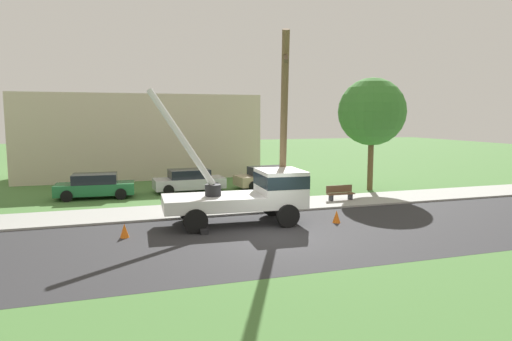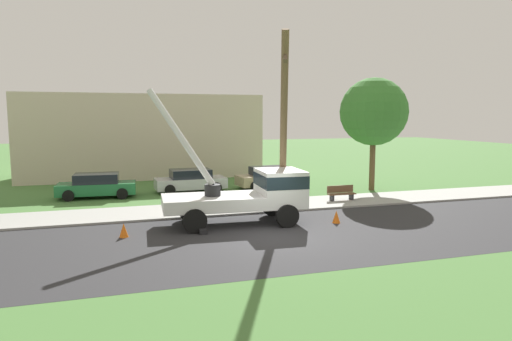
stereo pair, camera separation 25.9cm
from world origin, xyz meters
name	(u,v)px [view 2 (the right image)]	position (x,y,z in m)	size (l,w,h in m)	color
ground_plane	(212,190)	(0.00, 12.00, 0.00)	(120.00, 120.00, 0.00)	#477538
road_asphalt	(275,237)	(0.00, 0.00, 0.00)	(80.00, 8.58, 0.01)	#2B2B2D
sidewalk_strip	(236,207)	(0.00, 5.95, 0.05)	(80.00, 3.31, 0.10)	#9E9E99
utility_truck	(252,192)	(-0.12, 2.65, 1.41)	(6.75, 3.21, 5.98)	silver
leaning_utility_pole	(284,126)	(1.51, 3.06, 4.31)	(1.55, 3.90, 8.44)	brown
traffic_cone_ahead	(336,217)	(3.45, 1.46, 0.28)	(0.36, 0.36, 0.56)	orange
traffic_cone_behind	(124,230)	(-5.69, 1.78, 0.28)	(0.36, 0.36, 0.56)	orange
parked_sedan_green	(97,186)	(-6.97, 11.46, 0.71)	(4.50, 2.19, 1.42)	#1E6638
parked_sedan_silver	(191,180)	(-1.37, 11.97, 0.71)	(4.47, 2.13, 1.42)	#B7B7BF
parked_sedan_tan	(270,177)	(3.93, 11.90, 0.71)	(4.53, 2.25, 1.42)	tan
park_bench	(341,193)	(6.10, 6.01, 0.46)	(1.60, 0.45, 0.90)	brown
roadside_tree_far	(374,112)	(9.92, 9.09, 5.02)	(4.30, 4.30, 7.19)	brown
lowrise_building_backdrop	(143,136)	(-3.66, 20.79, 3.20)	(18.00, 6.00, 6.40)	beige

